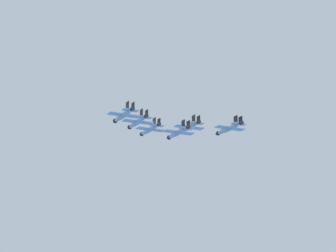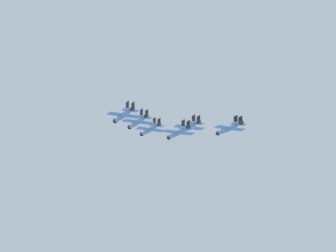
% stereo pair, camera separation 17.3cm
% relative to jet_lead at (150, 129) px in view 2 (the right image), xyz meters
% --- Properties ---
extents(jet_lead, '(16.73, 11.83, 3.87)m').
position_rel_jet_lead_xyz_m(jet_lead, '(0.00, 0.00, 0.00)').
color(jet_lead, '#9EA3A8').
extents(jet_left_wingman, '(16.85, 12.47, 3.95)m').
position_rel_jet_lead_xyz_m(jet_left_wingman, '(-5.11, 15.31, -1.48)').
color(jet_left_wingman, '#9EA3A8').
extents(jet_right_wingman, '(17.12, 12.44, 3.99)m').
position_rel_jet_lead_xyz_m(jet_right_wingman, '(-15.94, -2.58, -1.04)').
color(jet_right_wingman, '#9EA3A8').
extents(jet_left_outer, '(16.75, 12.13, 3.90)m').
position_rel_jet_lead_xyz_m(jet_left_outer, '(-10.22, 30.63, -3.63)').
color(jet_left_outer, '#9EA3A8').
extents(jet_right_outer, '(17.18, 12.00, 3.97)m').
position_rel_jet_lead_xyz_m(jet_right_outer, '(-31.87, -5.15, -3.22)').
color(jet_right_outer, '#9EA3A8').
extents(jet_slot_rear, '(16.39, 11.90, 3.82)m').
position_rel_jet_lead_xyz_m(jet_slot_rear, '(-21.05, 12.74, -7.28)').
color(jet_slot_rear, '#9EA3A8').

